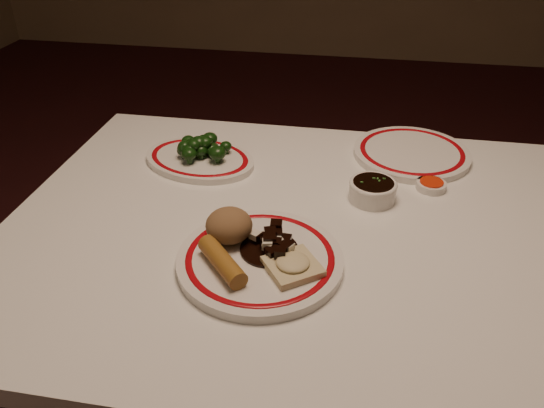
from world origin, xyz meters
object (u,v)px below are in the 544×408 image
(fried_wonton, at_px, (293,265))
(broccoli_plate, at_px, (200,159))
(dining_table, at_px, (309,263))
(stirfry_heap, at_px, (273,244))
(rice_mound, at_px, (229,225))
(soy_bowl, at_px, (373,191))
(spring_roll, at_px, (222,261))
(main_plate, at_px, (260,260))
(broccoli_pile, at_px, (199,147))

(fried_wonton, height_order, broccoli_plate, fried_wonton)
(dining_table, distance_m, stirfry_heap, 0.18)
(rice_mound, xyz_separation_m, soy_bowl, (0.25, 0.21, -0.03))
(dining_table, bearing_deg, spring_roll, -126.65)
(stirfry_heap, bearing_deg, broccoli_plate, 125.55)
(broccoli_plate, height_order, soy_bowl, soy_bowl)
(rice_mound, bearing_deg, main_plate, -31.70)
(dining_table, distance_m, rice_mound, 0.22)
(soy_bowl, bearing_deg, stirfry_heap, -126.80)
(broccoli_plate, bearing_deg, broccoli_pile, 111.44)
(main_plate, xyz_separation_m, rice_mound, (-0.06, 0.04, 0.04))
(spring_roll, bearing_deg, broccoli_pile, 70.99)
(dining_table, xyz_separation_m, fried_wonton, (-0.01, -0.16, 0.12))
(broccoli_plate, xyz_separation_m, broccoli_pile, (-0.00, 0.00, 0.03))
(stirfry_heap, bearing_deg, main_plate, -130.51)
(rice_mound, height_order, spring_roll, rice_mound)
(dining_table, xyz_separation_m, broccoli_plate, (-0.29, 0.21, 0.10))
(main_plate, relative_size, stirfry_heap, 3.36)
(fried_wonton, relative_size, broccoli_pile, 0.95)
(dining_table, distance_m, broccoli_pile, 0.38)
(spring_roll, xyz_separation_m, soy_bowl, (0.24, 0.29, -0.01))
(fried_wonton, distance_m, stirfry_heap, 0.06)
(fried_wonton, height_order, stirfry_heap, stirfry_heap)
(dining_table, xyz_separation_m, soy_bowl, (0.11, 0.12, 0.11))
(fried_wonton, xyz_separation_m, stirfry_heap, (-0.04, 0.05, 0.00))
(broccoli_plate, bearing_deg, soy_bowl, -13.10)
(spring_roll, bearing_deg, stirfry_heap, 0.81)
(spring_roll, distance_m, fried_wonton, 0.12)
(dining_table, relative_size, stirfry_heap, 11.18)
(stirfry_heap, relative_size, broccoli_plate, 0.34)
(main_plate, relative_size, broccoli_pile, 2.96)
(dining_table, relative_size, rice_mound, 14.19)
(stirfry_heap, relative_size, soy_bowl, 1.11)
(fried_wonton, distance_m, broccoli_pile, 0.46)
(rice_mound, bearing_deg, broccoli_pile, 115.90)
(spring_roll, bearing_deg, dining_table, 12.43)
(spring_roll, bearing_deg, soy_bowl, 9.33)
(fried_wonton, relative_size, stirfry_heap, 1.08)
(fried_wonton, bearing_deg, main_plate, 157.02)
(stirfry_heap, bearing_deg, fried_wonton, -47.99)
(soy_bowl, bearing_deg, fried_wonton, -114.95)
(soy_bowl, bearing_deg, spring_roll, -129.75)
(rice_mound, distance_m, stirfry_heap, 0.09)
(spring_roll, relative_size, soy_bowl, 1.25)
(main_plate, relative_size, broccoli_plate, 1.15)
(spring_roll, relative_size, broccoli_pile, 1.00)
(fried_wonton, relative_size, broccoli_plate, 0.37)
(main_plate, bearing_deg, dining_table, 60.20)
(rice_mound, bearing_deg, dining_table, 33.47)
(dining_table, bearing_deg, main_plate, -119.80)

